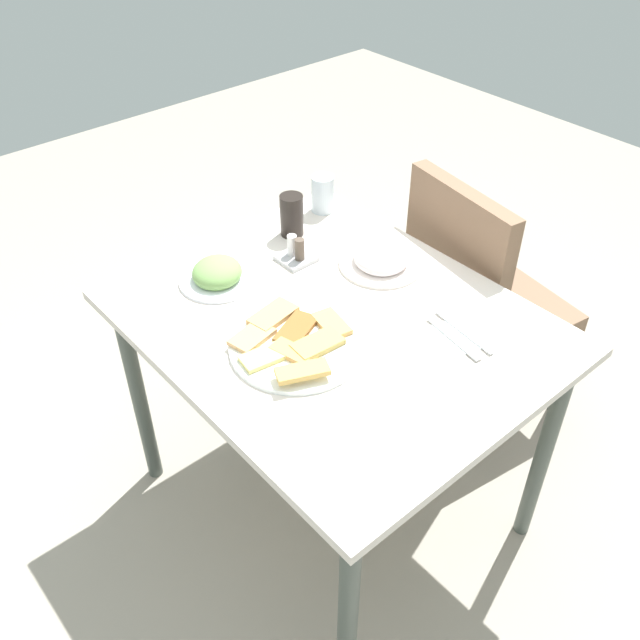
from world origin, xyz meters
name	(u,v)px	position (x,y,z in m)	size (l,w,h in m)	color
ground_plane	(331,499)	(0.00, 0.00, 0.00)	(6.00, 6.00, 0.00)	gray
dining_table	(334,345)	(0.00, 0.00, 0.63)	(1.01, 0.83, 0.72)	silver
dining_chair	(476,295)	(-0.01, 0.59, 0.49)	(0.48, 0.49, 0.88)	brown
pide_platter	(295,343)	(0.02, -0.14, 0.73)	(0.31, 0.31, 0.04)	white
salad_plate_greens	(217,274)	(-0.31, -0.13, 0.74)	(0.20, 0.20, 0.06)	white
salad_plate_rice	(381,259)	(-0.09, 0.24, 0.74)	(0.23, 0.23, 0.06)	white
soda_can	(292,215)	(-0.37, 0.16, 0.78)	(0.07, 0.07, 0.12)	black
drinking_glass	(323,194)	(-0.41, 0.32, 0.77)	(0.07, 0.07, 0.11)	silver
paper_napkin	(458,336)	(0.24, 0.17, 0.72)	(0.12, 0.12, 0.00)	white
fork	(454,338)	(0.24, 0.16, 0.72)	(0.18, 0.02, 0.01)	silver
spoon	(464,332)	(0.24, 0.19, 0.72)	(0.19, 0.01, 0.01)	silver
condiment_caddy	(296,253)	(-0.26, 0.09, 0.74)	(0.09, 0.09, 0.07)	#B2B2B7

